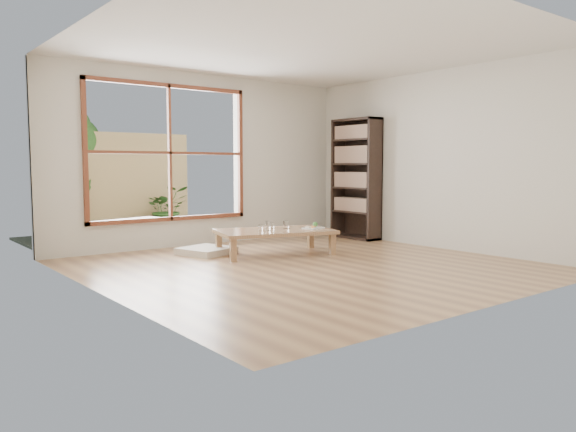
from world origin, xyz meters
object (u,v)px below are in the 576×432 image
object	(u,v)px
food_tray	(314,227)
garden_bench	(128,223)
low_table	(275,233)
bookshelf	(356,179)

from	to	relation	value
food_tray	garden_bench	bearing A→B (deg)	111.41
garden_bench	low_table	bearing A→B (deg)	-77.86
bookshelf	garden_bench	bearing A→B (deg)	151.06
bookshelf	garden_bench	distance (m)	3.76
food_tray	garden_bench	size ratio (longest dim) A/B	0.27
bookshelf	garden_bench	world-z (taller)	bookshelf
low_table	garden_bench	distance (m)	2.60
bookshelf	garden_bench	size ratio (longest dim) A/B	1.72
low_table	bookshelf	xyz separation A→B (m)	(2.09, 0.54, 0.69)
food_tray	garden_bench	distance (m)	3.04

